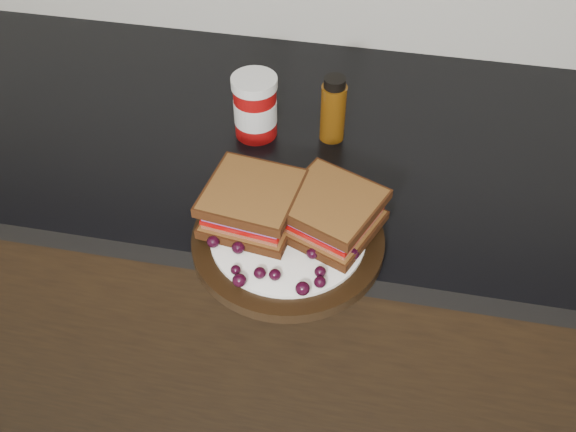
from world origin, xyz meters
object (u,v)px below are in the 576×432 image
(sandwich_left, at_px, (253,204))
(oil_bottle, at_px, (333,109))
(plate, at_px, (288,240))
(condiment_jar, at_px, (255,107))

(sandwich_left, bearing_deg, oil_bottle, 78.28)
(plate, distance_m, condiment_jar, 0.27)
(sandwich_left, bearing_deg, plate, -12.79)
(condiment_jar, xyz_separation_m, oil_bottle, (0.13, 0.01, 0.00))
(plate, distance_m, sandwich_left, 0.07)
(condiment_jar, bearing_deg, plate, -66.92)
(condiment_jar, distance_m, oil_bottle, 0.13)
(sandwich_left, xyz_separation_m, condiment_jar, (-0.05, 0.22, 0.00))
(plate, bearing_deg, condiment_jar, 113.08)
(sandwich_left, relative_size, oil_bottle, 1.08)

